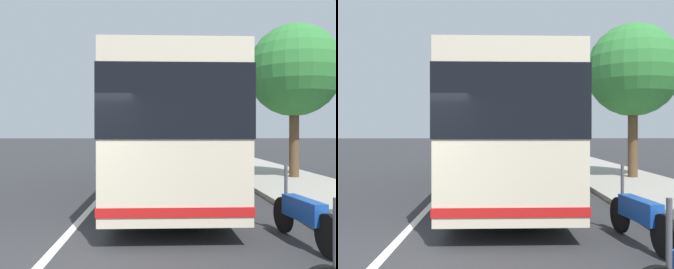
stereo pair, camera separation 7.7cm
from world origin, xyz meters
TOP-DOWN VIEW (x-y plane):
  - ground_plane at (0.00, 0.00)m, footprint 220.00×220.00m
  - sidewalk_curb at (10.00, -6.47)m, footprint 110.00×3.60m
  - lane_divider_line at (10.00, 0.00)m, footprint 110.00×0.16m
  - coach_bus at (6.37, -1.87)m, footprint 12.41×2.73m
  - motorcycle_angled at (0.51, -4.11)m, footprint 2.10×0.39m
  - motorcycle_nearest_curb at (6.47, -4.19)m, footprint 2.09×0.37m
  - car_side_street at (42.54, -1.81)m, footprint 4.25×2.08m
  - car_behind_bus at (47.94, 1.50)m, footprint 4.25×1.91m
  - car_ahead_same_lane at (49.98, -2.07)m, footprint 4.63×2.07m
  - roadside_tree_mid_block at (8.60, -6.96)m, footprint 3.58×3.58m
  - roadside_tree_far_block at (27.64, -6.79)m, footprint 4.05×4.05m

SIDE VIEW (x-z plane):
  - ground_plane at x=0.00m, z-range 0.00..0.00m
  - lane_divider_line at x=10.00m, z-range 0.00..0.01m
  - sidewalk_curb at x=10.00m, z-range 0.00..0.14m
  - motorcycle_nearest_curb at x=6.47m, z-range -0.17..1.07m
  - motorcycle_angled at x=0.51m, z-range -0.16..1.12m
  - car_ahead_same_lane at x=49.98m, z-range -0.04..1.35m
  - car_behind_bus at x=47.94m, z-range -0.04..1.40m
  - car_side_street at x=42.54m, z-range -0.03..1.49m
  - coach_bus at x=6.37m, z-range 0.26..3.67m
  - roadside_tree_far_block at x=27.64m, z-range 0.95..6.94m
  - roadside_tree_mid_block at x=8.60m, z-range 1.23..7.32m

